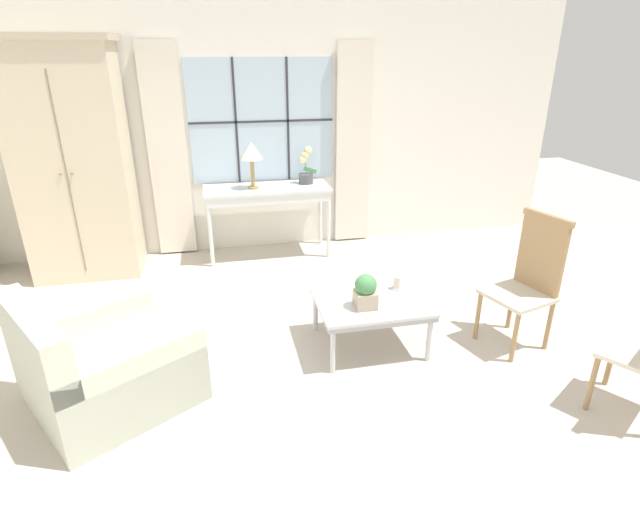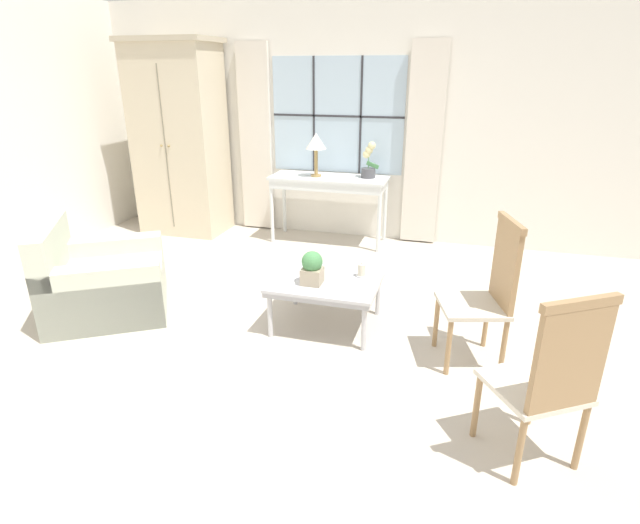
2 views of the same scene
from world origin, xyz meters
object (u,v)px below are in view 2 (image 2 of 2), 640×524
Objects in this scene: potted_plant_small at (312,268)px; armchair_upholstered at (102,283)px; armoire at (180,139)px; coffee_table at (327,284)px; side_chair_wooden at (489,287)px; pillar_candle at (362,271)px; potted_orchid at (369,163)px; table_lamp at (316,143)px; console_table at (329,184)px; accent_chair_wooden at (551,375)px.

armchair_upholstered is at bearing -174.86° from potted_plant_small.
armoire reaches higher than coffee_table.
side_chair_wooden reaches higher than pillar_candle.
armoire is 2.58m from armchair_upholstered.
coffee_table is at bearing 8.53° from armchair_upholstered.
potted_orchid is 2.28m from coffee_table.
armoire is 4.63× the size of table_lamp.
armoire reaches higher than table_lamp.
pillar_candle is at bearing 161.94° from side_chair_wooden.
potted_orchid reaches higher than console_table.
coffee_table is (2.48, -2.06, -0.81)m from armoire.
console_table is at bearing 121.66° from accent_chair_wooden.
side_chair_wooden is 1.03m from pillar_candle.
console_table is at bearing 104.65° from coffee_table.
side_chair_wooden is 1.32m from potted_plant_small.
table_lamp is at bearing -170.20° from potted_orchid.
side_chair_wooden is at bearing 1.68° from armchair_upholstered.
armoire is at bearing 148.68° from side_chair_wooden.
potted_orchid is at bearing 90.28° from potted_plant_small.
potted_plant_small reaches higher than pillar_candle.
pillar_candle is at bearing -35.31° from armoire.
armchair_upholstered reaches higher than coffee_table.
potted_plant_small is (0.01, -2.33, -0.42)m from potted_orchid.
potted_orchid is 0.39× the size of side_chair_wooden.
accent_chair_wooden is 1.82m from pillar_candle.
armoire is 2.75× the size of coffee_table.
potted_plant_small reaches higher than coffee_table.
table_lamp is 0.66m from potted_orchid.
armoire is 2.27× the size of accent_chair_wooden.
armchair_upholstered is at bearing 164.99° from accent_chair_wooden.
console_table is 0.53m from potted_orchid.
side_chair_wooden is (3.71, -2.26, -0.60)m from armoire.
console_table reaches higher than potted_plant_small.
pillar_candle is (0.82, -2.00, -0.25)m from console_table.
pillar_candle is (2.74, -1.94, -0.71)m from armoire.
table_lamp is 1.89× the size of potted_plant_small.
side_chair_wooden is (1.94, -2.29, -0.61)m from table_lamp.
side_chair_wooden reaches higher than armchair_upholstered.
potted_orchid is 0.40× the size of accent_chair_wooden.
pillar_candle is at bearing 132.94° from accent_chair_wooden.
coffee_table is at bearing 141.05° from accent_chair_wooden.
console_table is 1.30× the size of side_chair_wooden.
armchair_upholstered is (-1.24, -2.39, -0.93)m from table_lamp.
potted_plant_small is at bearing 176.78° from side_chair_wooden.
pillar_candle is (0.26, 0.12, 0.09)m from coffee_table.
console_table is 2.22m from coffee_table.
console_table is at bearing 9.81° from table_lamp.
side_chair_wooden is at bearing -31.32° from armoire.
armchair_upholstered reaches higher than potted_plant_small.
armchair_upholstered is at bearing -117.38° from table_lamp.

